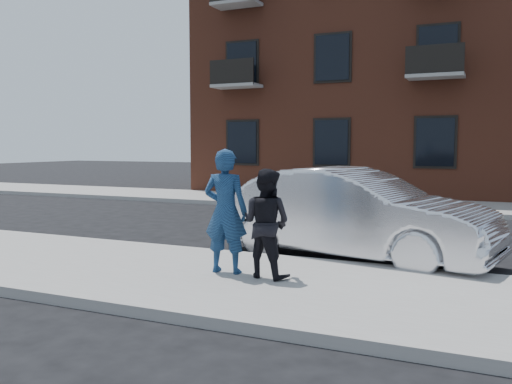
% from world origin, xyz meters
% --- Properties ---
extents(ground, '(100.00, 100.00, 0.00)m').
position_xyz_m(ground, '(0.00, 0.00, 0.00)').
color(ground, black).
rests_on(ground, ground).
extents(near_sidewalk, '(50.00, 3.50, 0.15)m').
position_xyz_m(near_sidewalk, '(0.00, -0.25, 0.07)').
color(near_sidewalk, gray).
rests_on(near_sidewalk, ground).
extents(near_curb, '(50.00, 0.10, 0.15)m').
position_xyz_m(near_curb, '(0.00, 1.55, 0.07)').
color(near_curb, '#999691').
rests_on(near_curb, ground).
extents(far_sidewalk, '(50.00, 3.50, 0.15)m').
position_xyz_m(far_sidewalk, '(0.00, 11.25, 0.07)').
color(far_sidewalk, gray).
rests_on(far_sidewalk, ground).
extents(far_curb, '(50.00, 0.10, 0.15)m').
position_xyz_m(far_curb, '(0.00, 9.45, 0.07)').
color(far_curb, '#999691').
rests_on(far_curb, ground).
extents(apartment_building, '(24.30, 10.30, 12.30)m').
position_xyz_m(apartment_building, '(2.00, 18.00, 6.16)').
color(apartment_building, brown).
rests_on(apartment_building, ground).
extents(silver_sedan, '(5.35, 2.76, 1.68)m').
position_xyz_m(silver_sedan, '(-0.22, 2.43, 0.84)').
color(silver_sedan, silver).
rests_on(silver_sedan, ground).
extents(man_hoodie, '(0.73, 0.54, 1.89)m').
position_xyz_m(man_hoodie, '(-1.59, 0.02, 1.10)').
color(man_hoodie, navy).
rests_on(man_hoodie, near_sidewalk).
extents(man_peacoat, '(0.87, 0.73, 1.61)m').
position_xyz_m(man_peacoat, '(-0.92, 0.01, 0.95)').
color(man_peacoat, black).
rests_on(man_peacoat, near_sidewalk).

